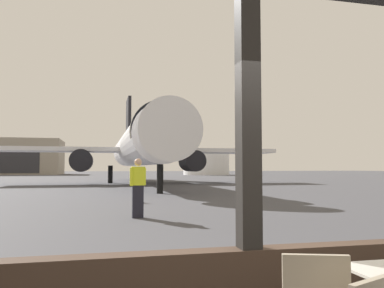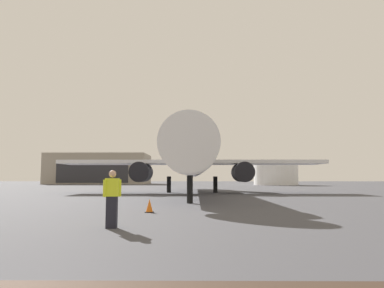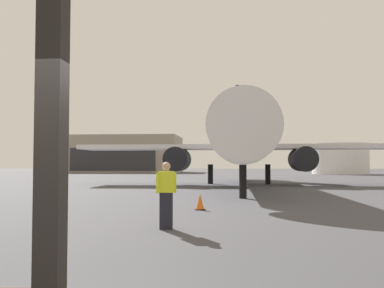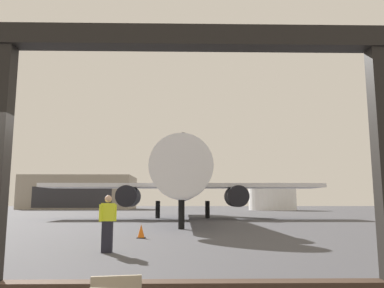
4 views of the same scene
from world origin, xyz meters
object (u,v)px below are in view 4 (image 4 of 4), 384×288
Objects in this scene: distant_hangar at (80,193)px; ground_crew_worker at (108,223)px; airplane at (183,182)px; fuel_storage_tank at (272,197)px; traffic_cone at (141,232)px.

ground_crew_worker is at bearing -74.50° from distant_hangar.
airplane is 43.82m from fuel_storage_tank.
fuel_storage_tank reaches higher than traffic_cone.
airplane is 18.42m from traffic_cone.
traffic_cone is at bearing 83.95° from ground_crew_worker.
distant_hangar is (-21.67, 71.46, 3.38)m from traffic_cone.
ground_crew_worker is at bearing -96.05° from traffic_cone.
airplane is at bearing -113.16° from fuel_storage_tank.
ground_crew_worker is 0.07× the size of distant_hangar.
traffic_cone is 61.40m from fuel_storage_tank.
traffic_cone is (0.51, 4.84, -0.62)m from ground_crew_worker.
distant_hangar reaches higher than ground_crew_worker.
distant_hangar is (-23.36, 53.38, 0.32)m from airplane.
ground_crew_worker is 66.14m from fuel_storage_tank.
fuel_storage_tank is (19.43, 63.20, 1.62)m from ground_crew_worker.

